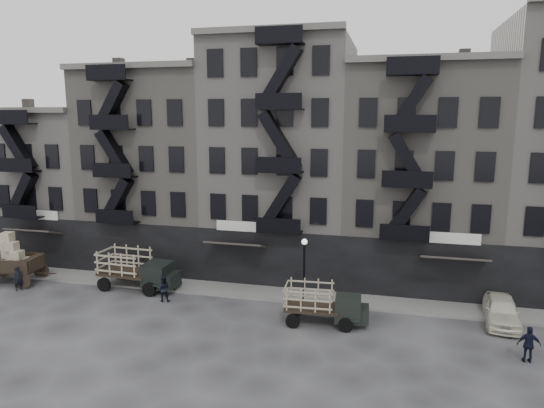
% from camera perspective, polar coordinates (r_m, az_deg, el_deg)
% --- Properties ---
extents(ground, '(140.00, 140.00, 0.00)m').
position_cam_1_polar(ground, '(29.84, -2.99, -12.99)').
color(ground, '#38383A').
rests_on(ground, ground).
extents(sidewalk, '(55.00, 2.50, 0.15)m').
position_cam_1_polar(sidewalk, '(33.15, -1.10, -10.37)').
color(sidewalk, slate).
rests_on(sidewalk, ground).
extents(building_west, '(10.00, 11.35, 13.20)m').
position_cam_1_polar(building_west, '(45.97, -23.90, 2.26)').
color(building_west, gray).
rests_on(building_west, ground).
extents(building_midwest, '(10.00, 11.35, 16.20)m').
position_cam_1_polar(building_midwest, '(40.47, -12.73, 4.04)').
color(building_midwest, gray).
rests_on(building_midwest, ground).
extents(building_center, '(10.00, 11.35, 18.20)m').
position_cam_1_polar(building_center, '(37.02, 1.27, 5.26)').
color(building_center, gray).
rests_on(building_center, ground).
extents(building_mideast, '(10.00, 11.35, 16.20)m').
position_cam_1_polar(building_mideast, '(36.32, 16.88, 3.12)').
color(building_mideast, gray).
rests_on(building_mideast, ground).
extents(lamp_post, '(0.36, 0.36, 4.28)m').
position_cam_1_polar(lamp_post, '(30.59, 3.81, -6.84)').
color(lamp_post, black).
rests_on(lamp_post, ground).
extents(wagon, '(4.53, 2.79, 3.64)m').
position_cam_1_polar(wagon, '(39.33, -28.59, -5.25)').
color(wagon, black).
rests_on(wagon, ground).
extents(stake_truck_west, '(5.62, 2.51, 2.78)m').
position_cam_1_polar(stake_truck_west, '(34.80, -15.66, -7.12)').
color(stake_truck_west, black).
rests_on(stake_truck_west, ground).
extents(stake_truck_east, '(4.83, 2.20, 2.37)m').
position_cam_1_polar(stake_truck_east, '(28.43, 6.10, -11.31)').
color(stake_truck_east, black).
rests_on(stake_truck_east, ground).
extents(car_east, '(2.27, 4.72, 1.56)m').
position_cam_1_polar(car_east, '(31.47, 25.38, -11.24)').
color(car_east, silver).
rests_on(car_east, ground).
extents(pedestrian_west, '(0.67, 0.74, 1.70)m').
position_cam_1_polar(pedestrian_west, '(37.67, -27.70, -7.78)').
color(pedestrian_west, black).
rests_on(pedestrian_west, ground).
extents(pedestrian_mid, '(0.97, 0.84, 1.72)m').
position_cam_1_polar(pedestrian_mid, '(32.38, -12.65, -9.67)').
color(pedestrian_mid, black).
rests_on(pedestrian_mid, ground).
extents(policeman, '(1.07, 0.45, 1.82)m').
position_cam_1_polar(policeman, '(27.43, 27.98, -14.40)').
color(policeman, black).
rests_on(policeman, ground).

